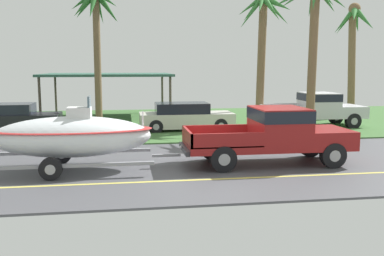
# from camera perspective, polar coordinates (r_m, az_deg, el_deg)

# --- Properties ---
(ground) EXTENTS (36.00, 22.00, 0.11)m
(ground) POSITION_cam_1_polar(r_m,az_deg,el_deg) (22.23, -1.39, -0.08)
(ground) COLOR #4C4C51
(pickup_truck_towing) EXTENTS (5.59, 2.03, 1.84)m
(pickup_truck_towing) POSITION_cam_1_polar(r_m,az_deg,el_deg) (14.35, 11.24, -0.59)
(pickup_truck_towing) COLOR maroon
(pickup_truck_towing) RESTS_ON ground
(boat_on_trailer) EXTENTS (5.99, 2.38, 2.27)m
(boat_on_trailer) POSITION_cam_1_polar(r_m,az_deg,el_deg) (13.60, -15.61, -1.06)
(boat_on_trailer) COLOR gray
(boat_on_trailer) RESTS_ON ground
(parked_pickup_background) EXTENTS (5.54, 2.15, 1.81)m
(parked_pickup_background) POSITION_cam_1_polar(r_m,az_deg,el_deg) (23.57, 16.26, 2.58)
(parked_pickup_background) COLOR silver
(parked_pickup_background) RESTS_ON ground
(parked_sedan_near) EXTENTS (4.64, 1.93, 1.38)m
(parked_sedan_near) POSITION_cam_1_polar(r_m,az_deg,el_deg) (22.72, -22.95, 1.20)
(parked_sedan_near) COLOR black
(parked_sedan_near) RESTS_ON ground
(parked_sedan_far) EXTENTS (4.60, 1.87, 1.38)m
(parked_sedan_far) POSITION_cam_1_polar(r_m,az_deg,el_deg) (21.45, -0.90, 1.46)
(parked_sedan_far) COLOR beige
(parked_sedan_far) RESTS_ON ground
(carport_awning) EXTENTS (7.58, 5.93, 2.73)m
(carport_awning) POSITION_cam_1_polar(r_m,az_deg,el_deg) (27.01, -11.03, 6.82)
(carport_awning) COLOR #4C4238
(carport_awning) RESTS_ON ground
(palm_tree_near_left) EXTENTS (3.62, 3.33, 7.13)m
(palm_tree_near_left) POSITION_cam_1_polar(r_m,az_deg,el_deg) (20.84, 15.70, 13.98)
(palm_tree_near_left) COLOR brown
(palm_tree_near_left) RESTS_ON ground
(palm_tree_near_right) EXTENTS (2.72, 2.84, 6.95)m
(palm_tree_near_right) POSITION_cam_1_polar(r_m,az_deg,el_deg) (28.43, 20.58, 11.37)
(palm_tree_near_right) COLOR brown
(palm_tree_near_right) RESTS_ON ground
(palm_tree_mid) EXTENTS (2.94, 3.07, 7.01)m
(palm_tree_mid) POSITION_cam_1_polar(r_m,az_deg,el_deg) (23.09, 9.41, 13.08)
(palm_tree_mid) COLOR brown
(palm_tree_mid) RESTS_ON ground
(palm_tree_far_left) EXTENTS (2.57, 2.95, 7.11)m
(palm_tree_far_left) POSITION_cam_1_polar(r_m,az_deg,el_deg) (22.79, -12.54, 13.73)
(palm_tree_far_left) COLOR brown
(palm_tree_far_left) RESTS_ON ground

